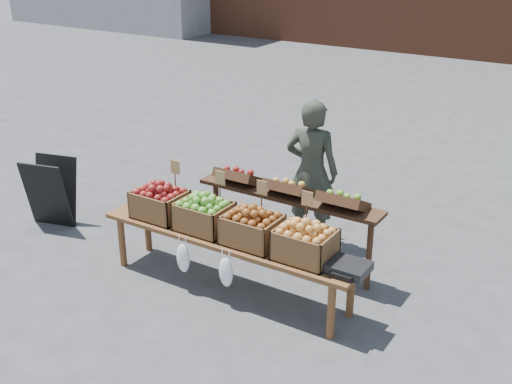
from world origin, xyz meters
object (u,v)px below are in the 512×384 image
Objects in this scene: crate_green_apples at (305,245)px; vendor at (312,172)px; crate_golden_apples at (160,204)px; crate_red_apples at (252,230)px; crate_russet_pears at (204,216)px; weighing_scale at (349,267)px; chalkboard_sign at (51,192)px; back_table at (288,220)px; display_bench at (228,263)px.

vendor is at bearing 115.71° from crate_green_apples.
crate_golden_apples is 1.00× the size of crate_red_apples.
crate_russet_pears is 1.47× the size of weighing_scale.
chalkboard_sign is 1.65× the size of crate_russet_pears.
vendor is 0.74m from back_table.
crate_green_apples is at bearing -51.19° from back_table.
crate_red_apples reaches higher than weighing_scale.
crate_green_apples is (0.82, 0.00, 0.42)m from display_bench.
crate_golden_apples is (-0.98, -1.39, -0.10)m from vendor.
crate_russet_pears and crate_green_apples have the same top height.
crate_red_apples and crate_green_apples have the same top height.
crate_golden_apples reaches higher than display_bench.
vendor is 3.24× the size of crate_golden_apples.
weighing_scale is at bearing 0.00° from crate_green_apples.
weighing_scale is at bearing 0.00° from crate_golden_apples.
vendor is 0.77× the size of back_table.
display_bench is at bearing -16.77° from chalkboard_sign.
back_table is 0.75m from crate_red_apples.
crate_red_apples is (0.28, 0.00, 0.42)m from display_bench.
display_bench is (2.59, -0.10, -0.13)m from chalkboard_sign.
chalkboard_sign is at bearing 177.44° from crate_russet_pears.
display_bench is 5.40× the size of crate_golden_apples.
crate_russet_pears is at bearing -125.89° from back_table.
crate_green_apples is (0.67, -1.39, -0.10)m from vendor.
back_table is 0.91m from crate_russet_pears.
weighing_scale is (1.25, 0.00, 0.33)m from display_bench.
vendor reaches higher than crate_green_apples.
vendor reaches higher than crate_red_apples.
vendor is at bearing 83.66° from display_bench.
back_table is 4.20× the size of crate_green_apples.
back_table is at bearing 33.91° from crate_golden_apples.
crate_red_apples is at bearing 0.00° from crate_golden_apples.
weighing_scale is (1.10, -1.39, -0.20)m from vendor.
vendor is 1.78m from weighing_scale.
back_table reaches higher than weighing_scale.
back_table is (0.09, -0.67, -0.29)m from vendor.
crate_green_apples is at bearing 180.00° from weighing_scale.
crate_golden_apples is at bearing 180.00° from crate_russet_pears.
crate_russet_pears is 1.00× the size of crate_red_apples.
display_bench is (-0.25, -0.72, -0.24)m from back_table.
vendor reaches higher than weighing_scale.
crate_russet_pears is (0.55, 0.00, 0.00)m from crate_golden_apples.
display_bench is at bearing 180.00° from weighing_scale.
back_table is at bearing 144.35° from weighing_scale.
crate_golden_apples and crate_green_apples have the same top height.
vendor is 3.24× the size of crate_red_apples.
crate_russet_pears and crate_red_apples have the same top height.
crate_golden_apples is at bearing -17.84° from chalkboard_sign.
vendor is at bearing 94.94° from crate_red_apples.
chalkboard_sign is 3.43m from crate_green_apples.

